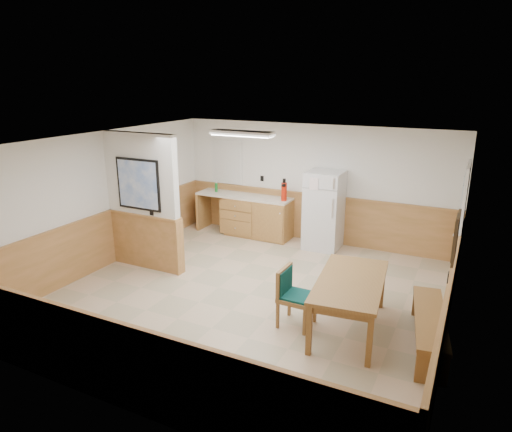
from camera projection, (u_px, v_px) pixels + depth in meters
The scene contains 20 objects.
ground at pixel (249, 294), 7.46m from camera, with size 6.00×6.00×0.00m, color tan.
ceiling at pixel (248, 141), 6.74m from camera, with size 6.00×6.00×0.02m, color silver.
back_wall at pixel (313, 184), 9.68m from camera, with size 6.00×0.02×2.50m, color white.
right_wall at pixel (457, 253), 5.83m from camera, with size 0.02×6.00×2.50m, color white.
left_wall at pixel (104, 200), 8.38m from camera, with size 0.02×6.00×2.50m, color white.
wainscot_back at pixel (312, 218), 9.88m from camera, with size 6.00×0.04×1.00m, color #BE824C.
wainscot_right at pixel (448, 305), 6.06m from camera, with size 0.04×6.00×1.00m, color #BE824C.
wainscot_left at pixel (108, 239), 8.58m from camera, with size 0.04×6.00×1.00m, color #BE824C.
partition_wall at pixel (143, 203), 8.23m from camera, with size 1.50×0.20×2.50m.
kitchen_counter at pixel (256, 216), 10.14m from camera, with size 2.20×0.61×1.00m.
exterior_door at pixel (461, 226), 7.53m from camera, with size 0.07×1.02×2.15m.
kitchen_window at pixel (227, 162), 10.46m from camera, with size 0.80×0.04×1.00m.
wall_painting at pixel (456, 238), 5.50m from camera, with size 0.04×0.50×0.60m.
fluorescent_fixture at pixel (242, 133), 8.21m from camera, with size 1.20×0.30×0.09m.
refrigerator at pixel (324, 210), 9.33m from camera, with size 0.71×0.72×1.61m.
dining_table at pixel (350, 286), 6.27m from camera, with size 1.06×1.82×0.75m.
dining_bench at pixel (429, 322), 5.93m from camera, with size 0.65×1.78×0.45m.
dining_chair at pixel (291, 292), 6.45m from camera, with size 0.66×0.48×0.85m.
fire_extinguisher at pixel (284, 191), 9.63m from camera, with size 0.14×0.14×0.48m.
soap_bottle at pixel (216, 187), 10.42m from camera, with size 0.07×0.07×0.20m, color #167B28.
Camera 1 is at (3.10, -6.02, 3.39)m, focal length 32.00 mm.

